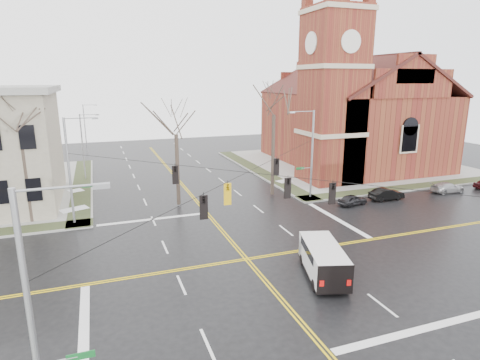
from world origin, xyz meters
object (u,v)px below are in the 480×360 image
object	(u,v)px
streetlight_north_b	(86,126)
streetlight_north_a	(84,144)
tree_nw_far	(19,125)
cargo_van	(322,257)
signal_pole_ne	(311,152)
signal_pole_nw	(71,168)
parked_car_b	(386,194)
tree_nw_near	(176,130)
church	(349,106)
parked_car_c	(448,187)
parked_car_a	(353,200)
signal_pole_sw	(37,318)
tree_ne	(274,109)

from	to	relation	value
streetlight_north_b	streetlight_north_a	bearing A→B (deg)	-90.00
streetlight_north_b	tree_nw_far	xyz separation A→B (m)	(-4.32, -34.87, 4.02)
cargo_van	signal_pole_ne	bearing A→B (deg)	80.16
streetlight_north_b	tree_nw_far	distance (m)	35.37
signal_pole_nw	streetlight_north_a	xyz separation A→B (m)	(0.67, 16.50, -0.48)
signal_pole_nw	parked_car_b	bearing A→B (deg)	-6.10
signal_pole_nw	tree_nw_far	bearing A→B (deg)	155.98
streetlight_north_a	cargo_van	world-z (taller)	streetlight_north_a
signal_pole_nw	tree_nw_near	size ratio (longest dim) A/B	0.87
church	parked_car_b	bearing A→B (deg)	-110.50
parked_car_c	tree_nw_near	xyz separation A→B (m)	(-28.88, 5.26, 6.96)
signal_pole_ne	streetlight_north_a	bearing A→B (deg)	143.10
church	streetlight_north_b	world-z (taller)	church
church	tree_nw_far	xyz separation A→B (m)	(-39.74, -11.65, 0.06)
parked_car_a	streetlight_north_b	bearing A→B (deg)	22.51
parked_car_a	church	bearing A→B (deg)	-41.45
tree_nw_far	parked_car_c	bearing A→B (deg)	-6.49
signal_pole_sw	parked_car_a	xyz separation A→B (m)	(25.60, 19.52, -4.42)
signal_pole_sw	parked_car_b	world-z (taller)	signal_pole_sw
cargo_van	parked_car_a	xyz separation A→B (m)	(10.58, 11.78, -0.67)
parked_car_b	tree_nw_near	bearing A→B (deg)	74.00
cargo_van	parked_car_a	world-z (taller)	cargo_van
parked_car_a	tree_ne	world-z (taller)	tree_ne
tree_nw_far	signal_pole_nw	bearing A→B (deg)	-24.02
cargo_van	tree_nw_far	size ratio (longest dim) A/B	0.49
signal_pole_nw	church	bearing A→B (deg)	20.21
signal_pole_sw	tree_ne	xyz separation A→B (m)	(19.47, 25.26, 4.21)
parked_car_c	tree_ne	xyz separation A→B (m)	(-18.73, 5.40, 8.60)
signal_pole_nw	parked_car_c	size ratio (longest dim) A/B	2.33
church	signal_pole_sw	bearing A→B (deg)	-134.84
signal_pole_nw	signal_pole_sw	size ratio (longest dim) A/B	1.00
streetlight_north_a	tree_nw_near	bearing A→B (deg)	-58.95
streetlight_north_a	tree_ne	size ratio (longest dim) A/B	0.63
signal_pole_ne	tree_nw_far	xyz separation A→B (m)	(-26.30, 1.63, 3.54)
streetlight_north_a	tree_nw_far	distance (m)	16.00
streetlight_north_a	signal_pole_sw	bearing A→B (deg)	-90.97
church	tree_nw_far	world-z (taller)	church
church	signal_pole_sw	size ratio (longest dim) A/B	3.06
tree_nw_near	parked_car_b	bearing A→B (deg)	-14.50
signal_pole_nw	tree_nw_far	world-z (taller)	tree_nw_far
signal_pole_sw	parked_car_a	distance (m)	32.50
signal_pole_ne	church	bearing A→B (deg)	44.66
signal_pole_nw	parked_car_b	world-z (taller)	signal_pole_nw
streetlight_north_a	tree_ne	bearing A→B (deg)	-37.14
cargo_van	tree_nw_far	bearing A→B (deg)	154.56
cargo_van	parked_car_a	size ratio (longest dim) A/B	1.83
signal_pole_ne	signal_pole_sw	size ratio (longest dim) A/B	1.00
church	parked_car_c	distance (m)	18.33
signal_pole_nw	tree_nw_near	xyz separation A→B (m)	(9.32, 2.13, 2.57)
signal_pole_nw	cargo_van	world-z (taller)	signal_pole_nw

